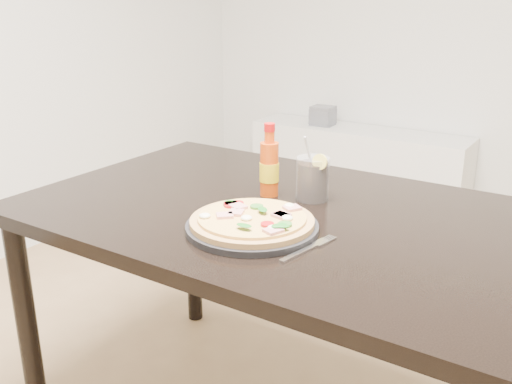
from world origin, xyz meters
The scene contains 8 objects.
dining_table centered at (-0.15, -0.01, 0.67)m, with size 1.40×0.90×0.75m.
plate centered at (-0.12, -0.19, 0.76)m, with size 0.33×0.33×0.02m, color black.
pizza centered at (-0.12, -0.19, 0.78)m, with size 0.31×0.31×0.03m.
hot_sauce_bottle centered at (-0.23, 0.06, 0.83)m, with size 0.07×0.07×0.21m.
cola_cup centered at (-0.11, 0.10, 0.81)m, with size 0.10×0.09×0.18m.
fork centered at (0.05, -0.21, 0.75)m, with size 0.05×0.19×0.00m.
media_console centered at (-0.80, 2.07, 0.25)m, with size 1.40×0.34×0.50m, color white.
cd_stack centered at (-1.05, 2.05, 0.56)m, with size 0.14×0.12×0.13m.
Camera 1 is at (0.59, -1.27, 1.29)m, focal length 40.00 mm.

